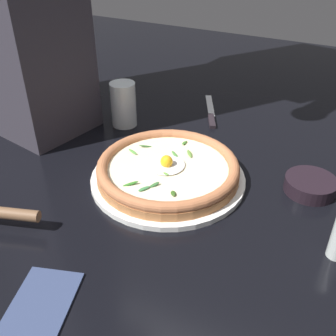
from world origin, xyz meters
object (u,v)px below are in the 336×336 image
(table_knife, at_px, (212,115))
(folded_napkin, at_px, (41,306))
(pizza, at_px, (168,168))
(pizza_cutter, at_px, (2,213))
(drinking_glass, at_px, (124,107))
(side_bowl, at_px, (310,185))

(table_knife, height_order, folded_napkin, table_knife)
(pizza, distance_m, folded_napkin, 0.38)
(pizza_cutter, bearing_deg, folded_napkin, 59.75)
(drinking_glass, bearing_deg, folded_napkin, 20.53)
(table_knife, distance_m, drinking_glass, 0.25)
(pizza_cutter, relative_size, table_knife, 0.75)
(pizza, xyz_separation_m, side_bowl, (-0.10, 0.28, -0.02))
(pizza_cutter, distance_m, folded_napkin, 0.21)
(folded_napkin, bearing_deg, table_knife, -178.76)
(side_bowl, relative_size, drinking_glass, 0.90)
(pizza_cutter, height_order, drinking_glass, drinking_glass)
(pizza, relative_size, side_bowl, 2.86)
(side_bowl, bearing_deg, folded_napkin, -31.93)
(pizza, xyz_separation_m, folded_napkin, (0.38, -0.02, -0.03))
(pizza, xyz_separation_m, drinking_glass, (-0.18, -0.23, 0.02))
(side_bowl, bearing_deg, pizza_cutter, -52.06)
(table_knife, relative_size, drinking_glass, 1.77)
(side_bowl, height_order, folded_napkin, side_bowl)
(side_bowl, distance_m, folded_napkin, 0.57)
(pizza_cutter, relative_size, folded_napkin, 1.13)
(side_bowl, relative_size, pizza_cutter, 0.68)
(side_bowl, xyz_separation_m, table_knife, (-0.24, -0.32, -0.01))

